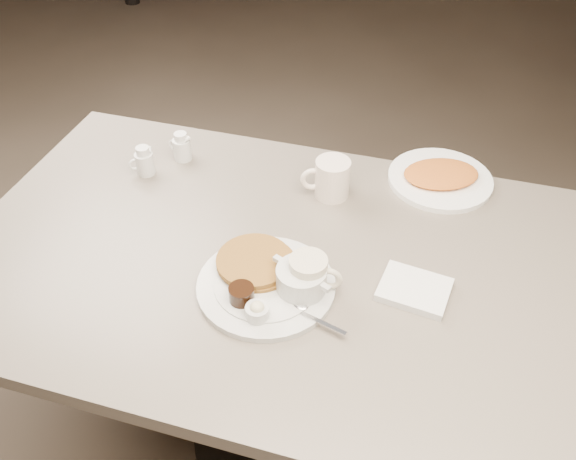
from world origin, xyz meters
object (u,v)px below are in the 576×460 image
(coffee_mug_near, at_px, (309,275))
(creamer_left, at_px, (144,162))
(hash_plate, at_px, (440,177))
(creamer_right, at_px, (182,147))
(diner_table, at_px, (286,309))
(main_plate, at_px, (271,280))
(coffee_mug_far, at_px, (331,179))

(coffee_mug_near, bearing_deg, creamer_left, 151.26)
(creamer_left, bearing_deg, hash_plate, 13.55)
(creamer_right, distance_m, hash_plate, 0.69)
(diner_table, distance_m, creamer_right, 0.53)
(creamer_left, bearing_deg, main_plate, -34.17)
(coffee_mug_near, height_order, creamer_left, coffee_mug_near)
(creamer_left, xyz_separation_m, hash_plate, (0.75, 0.18, -0.02))
(creamer_left, distance_m, creamer_right, 0.11)
(coffee_mug_near, bearing_deg, coffee_mug_far, 95.62)
(main_plate, height_order, coffee_mug_near, coffee_mug_near)
(creamer_left, bearing_deg, coffee_mug_far, 5.58)
(coffee_mug_far, distance_m, creamer_right, 0.42)
(main_plate, relative_size, creamer_right, 4.87)
(creamer_right, bearing_deg, coffee_mug_far, -5.54)
(main_plate, relative_size, hash_plate, 1.09)
(creamer_right, relative_size, hash_plate, 0.22)
(coffee_mug_far, relative_size, creamer_left, 1.68)
(coffee_mug_far, bearing_deg, creamer_left, -174.42)
(coffee_mug_far, relative_size, hash_plate, 0.38)
(diner_table, relative_size, coffee_mug_near, 12.93)
(diner_table, distance_m, hash_plate, 0.53)
(coffee_mug_near, height_order, hash_plate, coffee_mug_near)
(main_plate, distance_m, coffee_mug_near, 0.08)
(main_plate, distance_m, creamer_left, 0.53)
(hash_plate, bearing_deg, creamer_right, -172.33)
(hash_plate, bearing_deg, coffee_mug_far, -153.02)
(coffee_mug_near, distance_m, creamer_left, 0.60)
(creamer_left, distance_m, hash_plate, 0.77)
(coffee_mug_far, bearing_deg, creamer_right, 174.46)
(coffee_mug_near, bearing_deg, diner_table, 134.06)
(diner_table, bearing_deg, creamer_left, 154.95)
(diner_table, height_order, main_plate, main_plate)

